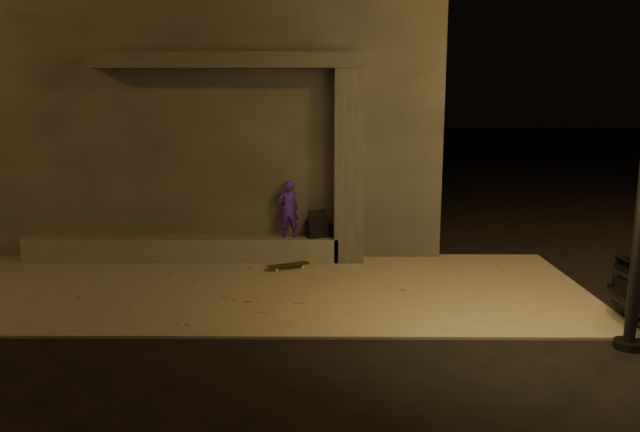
{
  "coord_description": "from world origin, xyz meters",
  "views": [
    {
      "loc": [
        1.26,
        -7.9,
        3.1
      ],
      "look_at": [
        1.17,
        2.0,
        1.23
      ],
      "focal_mm": 35.0,
      "sensor_mm": 36.0,
      "label": 1
    }
  ],
  "objects_px": {
    "column": "(349,167)",
    "skateboard": "(289,265)",
    "skateboarder": "(288,209)",
    "backpack": "(317,227)"
  },
  "relations": [
    {
      "from": "column",
      "to": "backpack",
      "type": "bearing_deg",
      "value": 180.0
    },
    {
      "from": "backpack",
      "to": "skateboard",
      "type": "distance_m",
      "value": 1.0
    },
    {
      "from": "skateboarder",
      "to": "backpack",
      "type": "xyz_separation_m",
      "value": [
        0.55,
        0.0,
        -0.36
      ]
    },
    {
      "from": "backpack",
      "to": "skateboarder",
      "type": "bearing_deg",
      "value": 158.34
    },
    {
      "from": "skateboarder",
      "to": "skateboard",
      "type": "distance_m",
      "value": 1.13
    },
    {
      "from": "column",
      "to": "skateboard",
      "type": "bearing_deg",
      "value": -149.69
    },
    {
      "from": "column",
      "to": "skateboard",
      "type": "height_order",
      "value": "column"
    },
    {
      "from": "skateboarder",
      "to": "backpack",
      "type": "relative_size",
      "value": 2.0
    },
    {
      "from": "column",
      "to": "skateboard",
      "type": "relative_size",
      "value": 4.59
    },
    {
      "from": "skateboarder",
      "to": "backpack",
      "type": "height_order",
      "value": "skateboarder"
    }
  ]
}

